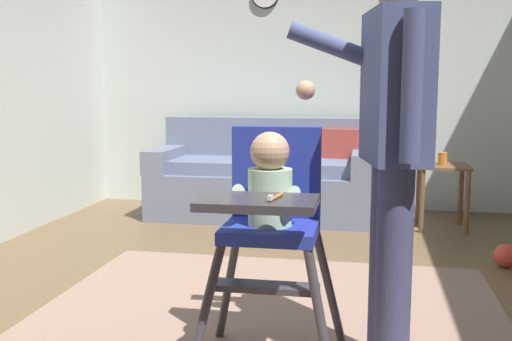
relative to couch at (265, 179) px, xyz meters
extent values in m
cube|color=brown|center=(0.40, -2.49, -0.38)|extent=(5.88, 7.56, 0.10)
cube|color=silver|center=(0.40, 0.52, 1.05)|extent=(5.08, 0.06, 2.75)
cube|color=slate|center=(-0.01, -0.06, -0.13)|extent=(1.92, 0.84, 0.40)
cube|color=slate|center=(-0.01, 0.27, 0.30)|extent=(1.92, 0.22, 0.46)
cube|color=slate|center=(-0.88, -0.06, 0.17)|extent=(0.20, 0.84, 0.20)
cube|color=slate|center=(0.86, -0.06, 0.17)|extent=(0.20, 0.84, 0.20)
cube|color=slate|center=(-0.42, -0.11, 0.12)|extent=(0.75, 0.60, 0.11)
cube|color=slate|center=(0.40, -0.11, 0.12)|extent=(0.75, 0.60, 0.11)
cube|color=#B24238|center=(0.65, 0.14, 0.27)|extent=(0.35, 0.15, 0.34)
cylinder|color=#373337|center=(0.31, -3.13, -0.06)|extent=(0.17, 0.17, 0.56)
cylinder|color=#373337|center=(0.75, -3.13, -0.06)|extent=(0.17, 0.17, 0.56)
cylinder|color=#373337|center=(0.31, -2.69, -0.06)|extent=(0.17, 0.17, 0.56)
cylinder|color=#373337|center=(0.75, -2.69, -0.06)|extent=(0.17, 0.17, 0.56)
cube|color=#23329B|center=(0.53, -2.91, 0.25)|extent=(0.36, 0.36, 0.05)
cube|color=#23329B|center=(0.53, -2.76, 0.46)|extent=(0.36, 0.07, 0.37)
cube|color=#373337|center=(0.53, -3.20, 0.41)|extent=(0.40, 0.26, 0.03)
cube|color=#373337|center=(0.53, -3.02, 0.05)|extent=(0.40, 0.10, 0.02)
cylinder|color=#ADD0B0|center=(0.53, -2.93, 0.38)|extent=(0.17, 0.17, 0.22)
sphere|color=tan|center=(0.53, -2.94, 0.56)|extent=(0.15, 0.15, 0.15)
cylinder|color=#ADD0B0|center=(0.43, -2.97, 0.39)|extent=(0.05, 0.15, 0.10)
cylinder|color=#ADD0B0|center=(0.64, -2.97, 0.39)|extent=(0.05, 0.15, 0.10)
cylinder|color=#C67A23|center=(0.59, -3.20, 0.43)|extent=(0.03, 0.13, 0.01)
cube|color=white|center=(0.58, -3.26, 0.44)|extent=(0.02, 0.03, 0.02)
cylinder|color=#3E4164|center=(0.98, -2.76, 0.09)|extent=(0.14, 0.14, 0.84)
cylinder|color=#3E4164|center=(1.00, -2.88, 0.09)|extent=(0.14, 0.14, 0.84)
cube|color=#434C79|center=(0.99, -2.82, 0.80)|extent=(0.27, 0.43, 0.58)
cylinder|color=#434C79|center=(0.79, -2.68, 0.95)|extent=(0.48, 0.16, 0.23)
sphere|color=tan|center=(0.64, -2.71, 0.79)|extent=(0.08, 0.08, 0.08)
cylinder|color=#434C79|center=(1.04, -3.06, 0.80)|extent=(0.07, 0.07, 0.52)
sphere|color=#D13D33|center=(1.77, -1.27, -0.25)|extent=(0.15, 0.15, 0.15)
cube|color=brown|center=(1.49, -0.24, 0.18)|extent=(0.40, 0.40, 0.02)
cylinder|color=brown|center=(1.32, -0.41, -0.08)|extent=(0.04, 0.04, 0.50)
cylinder|color=brown|center=(1.66, -0.41, -0.08)|extent=(0.04, 0.04, 0.50)
cylinder|color=brown|center=(1.32, -0.07, -0.08)|extent=(0.04, 0.04, 0.50)
cylinder|color=brown|center=(1.66, -0.07, -0.08)|extent=(0.04, 0.04, 0.50)
cylinder|color=orange|center=(1.48, -0.24, 0.24)|extent=(0.07, 0.07, 0.10)
camera|label=1|loc=(0.90, -5.16, 0.80)|focal=41.98mm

